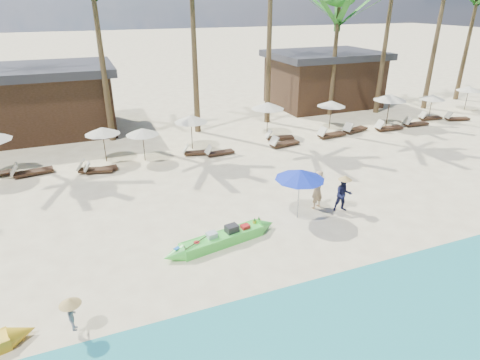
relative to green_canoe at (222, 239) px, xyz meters
name	(u,v)px	position (x,y,z in m)	size (l,w,h in m)	color
ground	(249,246)	(0.85, -0.51, -0.22)	(240.00, 240.00, 0.00)	#FDF1BB
wet_sand_strip	(326,349)	(0.85, -5.51, -0.21)	(240.00, 4.50, 0.01)	tan
green_canoe	(222,239)	(0.00, 0.00, 0.00)	(5.03, 1.24, 0.64)	#47E245
tourist	(317,189)	(4.62, 1.17, 0.63)	(0.62, 0.41, 1.70)	tan
vendor_green	(343,195)	(5.48, 0.52, 0.52)	(0.72, 0.56, 1.48)	#131636
vendor_yellow	(73,316)	(-5.01, -2.65, 0.41)	(0.57, 0.33, 0.88)	gray
blue_umbrella	(300,174)	(3.46, 0.70, 1.69)	(1.96, 1.96, 2.11)	#99999E
resort_parasol_4	(102,131)	(-3.20, 10.06, 1.52)	(1.87, 1.87, 1.92)	#3A2317
lounger_4_left	(30,171)	(-6.91, 9.43, 0.00)	(2.01, 0.88, 0.66)	#3A2317
lounger_4_right	(94,169)	(-3.92, 8.63, -0.01)	(1.87, 1.06, 0.61)	#3A2317
resort_parasol_5	(142,131)	(-1.21, 9.39, 1.44)	(1.78, 1.78, 1.84)	#3A2317
lounger_5_left	(99,169)	(-3.67, 8.59, -0.03)	(1.67, 0.60, 0.56)	#3A2317
resort_parasol_6	(191,119)	(1.73, 10.29, 1.61)	(1.97, 1.97, 2.03)	#3A2317
lounger_6_left	(196,152)	(1.62, 9.19, -0.03)	(1.71, 0.86, 0.56)	#3A2317
lounger_6_right	(218,152)	(2.80, 8.67, -0.03)	(1.69, 0.61, 0.57)	#3A2317
resort_parasol_7	(268,106)	(6.95, 11.01, 1.75)	(2.12, 2.12, 2.18)	#3A2317
lounger_7_left	(283,143)	(6.90, 8.65, 0.00)	(1.99, 0.89, 0.65)	#3A2317
lounger_7_right	(278,137)	(7.19, 9.86, -0.01)	(1.86, 0.91, 0.61)	#3A2317
resort_parasol_8	(331,104)	(11.49, 10.66, 1.56)	(1.91, 1.91, 1.96)	#3A2317
lounger_8_left	(330,134)	(10.53, 9.09, 0.01)	(2.00, 0.78, 0.67)	#3A2317
resort_parasol_9	(390,97)	(15.49, 9.69, 1.85)	(2.23, 2.23, 2.29)	#3A2317
lounger_9_left	(354,129)	(12.62, 9.43, 0.01)	(2.04, 1.09, 0.66)	#3A2317
lounger_9_right	(388,127)	(14.98, 8.95, 0.01)	(2.00, 0.72, 0.67)	#3A2317
resort_parasol_10	(433,97)	(19.70, 10.05, 1.44)	(1.79, 1.79, 1.84)	#3A2317
lounger_10_left	(415,123)	(17.44, 9.08, -0.01)	(1.89, 0.69, 0.63)	#3A2317
lounger_10_right	(429,117)	(19.60, 9.91, -0.02)	(1.78, 0.74, 0.59)	#3A2317
resort_parasol_11	(469,88)	(24.49, 11.11, 1.51)	(1.86, 1.86, 1.91)	#3A2317
lounger_11_left	(456,118)	(21.29, 9.07, -0.02)	(1.85, 1.01, 0.60)	#3A2317
palm_6	(338,16)	(13.69, 14.01, 6.84)	(2.08, 2.08, 8.51)	brown
palm_9	(477,0)	(27.06, 14.30, 7.84)	(2.08, 2.08, 9.82)	brown
pavilion_west	(28,101)	(-7.15, 16.99, 1.97)	(10.80, 6.60, 4.30)	#3A2317
pavilion_east	(323,78)	(14.85, 16.99, 1.98)	(8.80, 6.60, 4.30)	#3A2317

